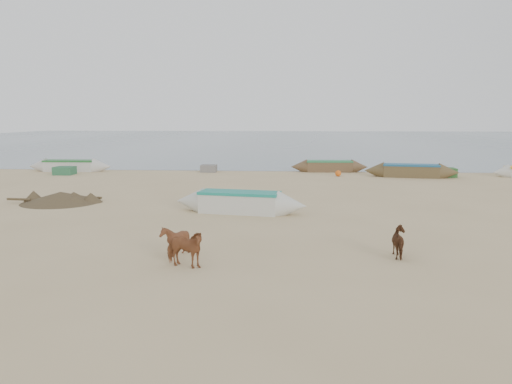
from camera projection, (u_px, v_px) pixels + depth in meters
The scene contains 9 objects.
ground at pixel (248, 235), 18.16m from camera, with size 140.00×140.00×0.00m, color tan.
sea at pixel (286, 139), 99.02m from camera, with size 160.00×160.00×0.00m, color slate.
cow_adult at pixel (184, 248), 14.19m from camera, with size 0.60×1.32×1.11m, color brown.
calf_front at pixel (175, 240), 15.41m from camera, with size 0.79×0.89×0.98m, color #572F1B.
calf_right at pixel (402, 242), 15.26m from camera, with size 0.93×0.79×0.93m, color #4C2B18.
near_canoe at pixel (240, 202), 22.40m from camera, with size 6.07×1.26×0.96m, color beige, non-canonical shape.
debris_pile at pixel (61, 197), 25.15m from camera, with size 3.90×3.90×0.54m, color brown.
waterline_canoes at pixel (298, 168), 37.86m from camera, with size 56.04×5.12×0.93m.
beach_clutter at pixel (322, 171), 37.23m from camera, with size 46.91×3.79×0.64m.
Camera 1 is at (1.64, -17.65, 4.24)m, focal length 35.00 mm.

